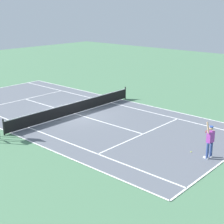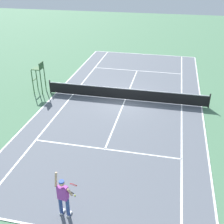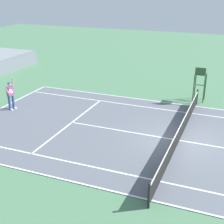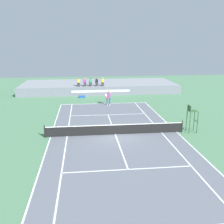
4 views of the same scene
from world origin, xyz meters
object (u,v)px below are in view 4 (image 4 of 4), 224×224
spectator_seated_1 (85,82)px  spectator_seated_3 (97,82)px  spectator_seated_2 (91,82)px  umpire_chair (192,115)px  spectator_seated_4 (103,82)px  tennis_player (108,97)px  tennis_ball (109,107)px  spectator_seated_0 (79,82)px  equipment_bag (82,97)px

spectator_seated_1 → spectator_seated_3: 1.80m
spectator_seated_2 → umpire_chair: bearing=-66.0°
spectator_seated_4 → umpire_chair: bearing=-71.0°
spectator_seated_2 → tennis_player: bearing=-74.9°
spectator_seated_3 → spectator_seated_4: (0.90, 0.00, 0.00)m
spectator_seated_4 → tennis_player: bearing=-89.0°
tennis_ball → umpire_chair: size_ratio=0.03×
spectator_seated_0 → spectator_seated_4: (3.64, 0.00, 0.00)m
spectator_seated_3 → umpire_chair: 19.87m
spectator_seated_3 → tennis_ball: bearing=-83.2°
tennis_player → tennis_ball: size_ratio=30.63×
spectator_seated_1 → equipment_bag: spectator_seated_1 is taller
equipment_bag → spectator_seated_3: bearing=46.8°
spectator_seated_2 → spectator_seated_0: bearing=180.0°
spectator_seated_2 → tennis_player: spectator_seated_2 is taller
tennis_player → spectator_seated_3: bearing=98.0°
spectator_seated_3 → spectator_seated_0: bearing=180.0°
spectator_seated_2 → tennis_ball: size_ratio=18.60×
tennis_ball → tennis_player: bearing=88.0°
spectator_seated_0 → spectator_seated_3: size_ratio=1.00×
spectator_seated_1 → tennis_player: 7.94m
spectator_seated_0 → spectator_seated_2: same height
spectator_seated_4 → tennis_player: spectator_seated_4 is taller
spectator_seated_4 → tennis_ball: spectator_seated_4 is taller
spectator_seated_0 → equipment_bag: bearing=-80.3°
spectator_seated_3 → equipment_bag: bearing=-133.2°
spectator_seated_2 → spectator_seated_3: same height
tennis_player → spectator_seated_0: bearing=117.1°
spectator_seated_0 → equipment_bag: spectator_seated_0 is taller
umpire_chair → equipment_bag: (-9.59, 16.02, -1.40)m
umpire_chair → tennis_player: bearing=119.3°
tennis_player → umpire_chair: 12.76m
spectator_seated_0 → equipment_bag: size_ratio=1.37×
tennis_ball → spectator_seated_4: bearing=90.6°
spectator_seated_2 → tennis_player: (1.99, -7.37, -0.89)m
spectator_seated_0 → tennis_player: (3.77, -7.37, -0.89)m
spectator_seated_4 → tennis_ball: bearing=-89.4°
umpire_chair → spectator_seated_2: bearing=114.0°
spectator_seated_2 → equipment_bag: bearing=-118.9°
spectator_seated_1 → spectator_seated_2: 0.84m
umpire_chair → equipment_bag: 18.72m
spectator_seated_4 → equipment_bag: (-3.22, -2.47, -1.72)m
spectator_seated_3 → umpire_chair: (7.27, -18.48, -0.33)m
equipment_bag → tennis_player: bearing=-55.6°
spectator_seated_2 → tennis_ball: 8.84m
spectator_seated_2 → equipment_bag: size_ratio=1.37×
spectator_seated_3 → spectator_seated_2: bearing=180.0°
spectator_seated_3 → equipment_bag: (-2.32, -2.47, -1.72)m
spectator_seated_4 → umpire_chair: size_ratio=0.52×
spectator_seated_0 → spectator_seated_4: same height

